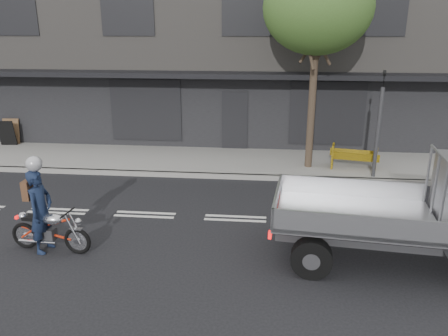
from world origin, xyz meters
The scene contains 10 objects.
ground centered at (0.00, 0.00, 0.00)m, with size 80.00×80.00×0.00m, color black.
sidewalk centered at (0.00, 4.70, 0.07)m, with size 32.00×3.20×0.15m, color gray.
kerb centered at (0.00, 3.10, 0.07)m, with size 32.00×0.20×0.15m, color gray.
building_main centered at (0.00, 11.30, 4.00)m, with size 26.00×10.00×8.00m, color slate.
street_tree centered at (2.20, 4.20, 5.28)m, with size 3.40×3.40×6.74m.
traffic_light_pole centered at (4.20, 3.35, 1.65)m, with size 0.12×0.12×3.50m.
motorcycle centered at (-3.93, -2.08, 0.50)m, with size 1.91×0.55×0.98m.
rider centered at (-4.09, -2.08, 0.93)m, with size 0.68×0.45×1.87m, color #15203B.
construction_barrier centered at (3.71, 3.93, 0.58)m, with size 1.53×0.61×0.86m, color #E0AC0B, non-canonical shape.
sandwich_board centered at (-9.64, 5.79, 0.66)m, with size 0.65×0.43×1.03m, color black, non-canonical shape.
Camera 1 is at (0.73, -10.33, 4.77)m, focal length 35.00 mm.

